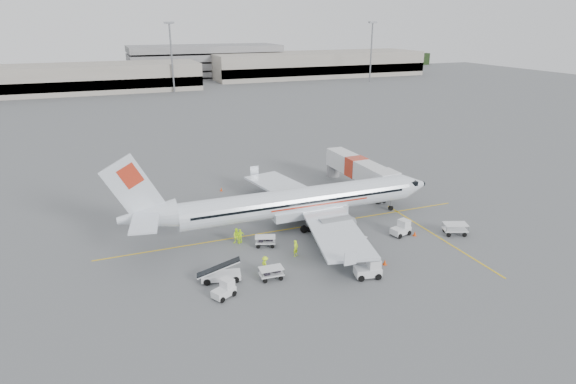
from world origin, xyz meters
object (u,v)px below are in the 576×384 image
at_px(belt_loader, 221,268).
at_px(jet_bridge, 356,173).
at_px(aircraft, 300,184).
at_px(tug_aft, 224,289).
at_px(tug_fore, 401,228).
at_px(tug_mid, 368,268).

bearing_deg(belt_loader, jet_bridge, 48.40).
height_order(jet_bridge, belt_loader, jet_bridge).
xyz_separation_m(aircraft, tug_aft, (-12.23, -12.02, -4.34)).
bearing_deg(tug_fore, belt_loader, 172.13).
xyz_separation_m(tug_mid, tug_aft, (-13.43, 1.59, -0.16)).
xyz_separation_m(belt_loader, tug_aft, (-0.49, -2.90, -0.53)).
bearing_deg(aircraft, jet_bridge, 35.94).
bearing_deg(tug_fore, tug_aft, 179.41).
height_order(aircraft, tug_mid, aircraft).
relative_size(jet_bridge, tug_mid, 7.23).
height_order(tug_mid, tug_aft, tug_mid).
bearing_deg(tug_aft, belt_loader, 52.42).
relative_size(aircraft, belt_loader, 7.70).
xyz_separation_m(jet_bridge, tug_mid, (-11.25, -22.54, -1.36)).
height_order(jet_bridge, tug_aft, jet_bridge).
relative_size(tug_fore, tug_mid, 0.92).
bearing_deg(tug_mid, tug_aft, -175.24).
distance_m(jet_bridge, tug_mid, 25.23).
bearing_deg(tug_mid, tug_fore, 51.15).
xyz_separation_m(tug_fore, tug_aft, (-21.68, -5.25, -0.08)).
xyz_separation_m(belt_loader, tug_fore, (21.19, 2.35, -0.45)).
relative_size(belt_loader, tug_aft, 2.40).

